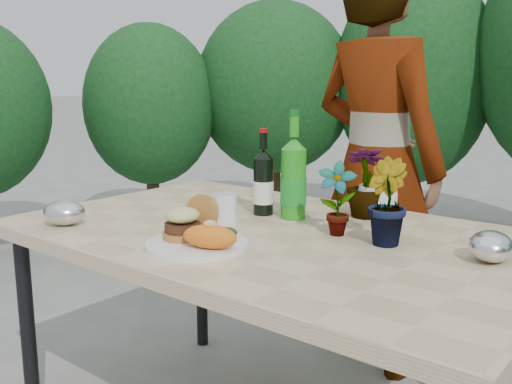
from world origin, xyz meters
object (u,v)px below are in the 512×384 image
Objects in this scene: dinner_plate at (197,245)px; person at (376,166)px; patio_table at (272,248)px; wine_bottle at (263,183)px.

person is at bearing 90.44° from dinner_plate.
wine_bottle reaches higher than patio_table.
person is (-0.01, 1.06, 0.09)m from dinner_plate.
wine_bottle is (-0.15, 0.15, 0.16)m from patio_table.
dinner_plate is 0.45m from wine_bottle.
wine_bottle is at bearing 135.74° from patio_table.
wine_bottle is 0.64m from person.
person is (-0.06, 0.78, 0.16)m from patio_table.
wine_bottle is 0.17× the size of person.
dinner_plate is 0.16× the size of person.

